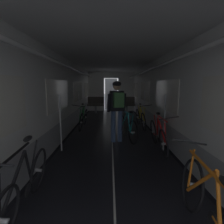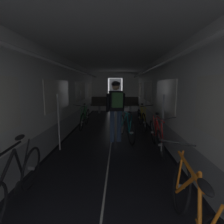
# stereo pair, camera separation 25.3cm
# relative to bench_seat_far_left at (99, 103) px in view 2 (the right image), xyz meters

# --- Properties ---
(ground_plane) EXTENTS (60.00, 60.00, 0.00)m
(ground_plane) POSITION_rel_bench_seat_far_left_xyz_m (0.90, -8.07, -0.57)
(ground_plane) COLOR black
(train_car_shell) EXTENTS (3.14, 12.34, 2.57)m
(train_car_shell) POSITION_rel_bench_seat_far_left_xyz_m (0.90, -4.47, 1.13)
(train_car_shell) COLOR black
(train_car_shell) RESTS_ON ground
(bench_seat_far_left) EXTENTS (0.98, 0.51, 0.95)m
(bench_seat_far_left) POSITION_rel_bench_seat_far_left_xyz_m (0.00, 0.00, 0.00)
(bench_seat_far_left) COLOR gray
(bench_seat_far_left) RESTS_ON ground
(bench_seat_far_right) EXTENTS (0.98, 0.51, 0.95)m
(bench_seat_far_right) POSITION_rel_bench_seat_far_left_xyz_m (1.80, 0.00, 0.00)
(bench_seat_far_right) COLOR gray
(bench_seat_far_right) RESTS_ON ground
(bicycle_green) EXTENTS (0.44, 1.69, 0.96)m
(bicycle_green) POSITION_rel_bench_seat_far_left_xyz_m (-0.18, -3.65, -0.19)
(bicycle_green) COLOR black
(bicycle_green) RESTS_ON ground
(bicycle_black) EXTENTS (0.44, 1.69, 0.96)m
(bicycle_black) POSITION_rel_bench_seat_far_left_xyz_m (-0.22, -8.15, -0.19)
(bicycle_black) COLOR black
(bicycle_black) RESTS_ON ground
(bicycle_yellow) EXTENTS (0.44, 1.69, 0.95)m
(bicycle_yellow) POSITION_rel_bench_seat_far_left_xyz_m (2.00, -3.62, -0.19)
(bicycle_yellow) COLOR black
(bicycle_yellow) RESTS_ON ground
(bicycle_red) EXTENTS (0.44, 1.69, 0.96)m
(bicycle_red) POSITION_rel_bench_seat_far_left_xyz_m (2.05, -5.94, -0.19)
(bicycle_red) COLOR black
(bicycle_red) RESTS_ON ground
(bicycle_orange) EXTENTS (0.44, 1.69, 0.96)m
(bicycle_orange) POSITION_rel_bench_seat_far_left_xyz_m (1.85, -8.57, -0.19)
(bicycle_orange) COLOR black
(bicycle_orange) RESTS_ON ground
(person_cyclist_aisle) EXTENTS (0.56, 0.45, 1.73)m
(person_cyclist_aisle) POSITION_rel_bench_seat_far_left_xyz_m (1.04, -5.29, 0.50)
(person_cyclist_aisle) COLOR #384C75
(person_cyclist_aisle) RESTS_ON ground
(bicycle_teal_in_aisle) EXTENTS (0.59, 1.65, 0.94)m
(bicycle_teal_in_aisle) POSITION_rel_bench_seat_far_left_xyz_m (1.34, -5.03, -0.18)
(bicycle_teal_in_aisle) COLOR black
(bicycle_teal_in_aisle) RESTS_ON ground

